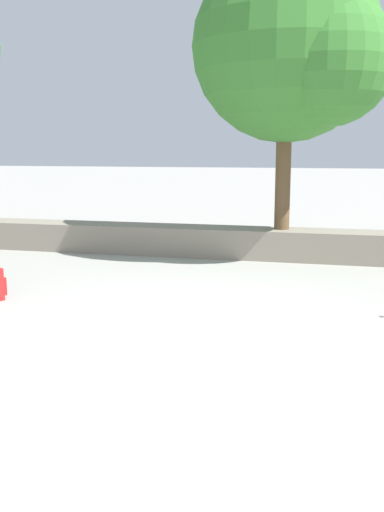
% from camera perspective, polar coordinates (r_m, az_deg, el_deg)
% --- Properties ---
extents(ground_plane, '(120.00, 120.00, 0.00)m').
position_cam_1_polar(ground_plane, '(6.52, 0.51, -7.62)').
color(ground_plane, '#A3A099').
extents(stone_wall, '(36.00, 0.80, 0.55)m').
position_cam_1_polar(stone_wall, '(11.06, 6.35, 1.26)').
color(stone_wall, gray).
rests_on(stone_wall, ground).
extents(leafy_tree_mid_left, '(3.52, 3.35, 4.93)m').
position_cam_1_polar(leafy_tree_mid_left, '(10.94, 10.04, 19.18)').
color(leafy_tree_mid_left, brown).
rests_on(leafy_tree_mid_left, stone_wall).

